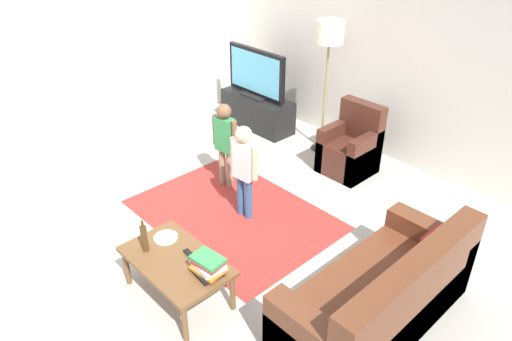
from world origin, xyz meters
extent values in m
plane|color=#B2ADA3|center=(0.00, 0.00, 0.00)|extent=(7.80, 7.80, 0.00)
cube|color=silver|center=(0.00, 3.00, 1.35)|extent=(6.00, 0.12, 2.70)
cube|color=silver|center=(-3.00, 0.00, 1.35)|extent=(0.12, 6.00, 2.70)
cube|color=#9E2D28|center=(-0.27, 0.50, 0.00)|extent=(2.20, 1.60, 0.01)
cube|color=black|center=(-1.79, 2.30, 0.25)|extent=(1.20, 0.44, 0.50)
cube|color=black|center=(-1.79, 2.25, 0.10)|extent=(1.10, 0.32, 0.03)
cube|color=black|center=(-1.79, 2.28, 0.52)|extent=(0.44, 0.28, 0.03)
cube|color=black|center=(-1.79, 2.28, 0.87)|extent=(1.10, 0.07, 0.68)
cube|color=#59B2D8|center=(-1.79, 2.24, 0.87)|extent=(1.00, 0.01, 0.58)
cube|color=brown|center=(1.69, 0.36, 0.21)|extent=(0.80, 1.80, 0.42)
cube|color=brown|center=(1.99, 0.36, 0.43)|extent=(0.20, 1.80, 0.86)
cube|color=brown|center=(1.69, 1.16, 0.30)|extent=(0.80, 0.20, 0.60)
cube|color=#B22823|center=(1.84, 0.91, 0.56)|extent=(0.10, 0.32, 0.32)
cube|color=#472319|center=(0.01, 2.20, 0.21)|extent=(0.60, 0.60, 0.42)
cube|color=#472319|center=(0.01, 2.42, 0.45)|extent=(0.60, 0.16, 0.90)
cube|color=#472319|center=(-0.23, 2.20, 0.30)|extent=(0.12, 0.60, 0.60)
cube|color=#472319|center=(0.25, 2.20, 0.30)|extent=(0.12, 0.60, 0.60)
cylinder|color=#262626|center=(-0.63, 2.45, 0.01)|extent=(0.28, 0.28, 0.02)
cylinder|color=#99844C|center=(-0.63, 2.45, 0.76)|extent=(0.03, 0.03, 1.50)
cylinder|color=silver|center=(-0.63, 2.45, 1.64)|extent=(0.36, 0.36, 0.28)
cylinder|color=gray|center=(-0.87, 0.85, 0.24)|extent=(0.08, 0.08, 0.48)
cylinder|color=gray|center=(-0.75, 0.86, 0.24)|extent=(0.08, 0.08, 0.48)
cube|color=#338C4C|center=(-0.81, 0.86, 0.69)|extent=(0.25, 0.16, 0.41)
sphere|color=brown|center=(-0.81, 0.86, 0.98)|extent=(0.17, 0.17, 0.17)
cylinder|color=brown|center=(-0.96, 0.83, 0.71)|extent=(0.06, 0.06, 0.37)
cylinder|color=brown|center=(-0.66, 0.88, 0.71)|extent=(0.06, 0.06, 0.37)
cylinder|color=#33598C|center=(-0.23, 0.58, 0.25)|extent=(0.08, 0.08, 0.50)
cylinder|color=#33598C|center=(-0.11, 0.59, 0.25)|extent=(0.08, 0.08, 0.50)
cube|color=white|center=(-0.17, 0.58, 0.71)|extent=(0.25, 0.15, 0.43)
sphere|color=beige|center=(-0.17, 0.58, 1.01)|extent=(0.18, 0.18, 0.18)
cylinder|color=beige|center=(-0.32, 0.57, 0.73)|extent=(0.07, 0.07, 0.38)
cylinder|color=beige|center=(-0.02, 0.60, 0.73)|extent=(0.07, 0.07, 0.38)
cube|color=brown|center=(0.34, -0.67, 0.40)|extent=(1.00, 0.60, 0.04)
cylinder|color=brown|center=(-0.11, -0.92, 0.19)|extent=(0.05, 0.05, 0.38)
cylinder|color=brown|center=(0.79, -0.92, 0.19)|extent=(0.05, 0.05, 0.38)
cylinder|color=brown|center=(-0.11, -0.42, 0.19)|extent=(0.05, 0.05, 0.38)
cylinder|color=brown|center=(0.79, -0.42, 0.19)|extent=(0.05, 0.05, 0.38)
cube|color=black|center=(0.67, -0.58, 0.43)|extent=(0.25, 0.22, 0.03)
cube|color=orange|center=(0.67, -0.56, 0.46)|extent=(0.28, 0.24, 0.03)
cube|color=white|center=(0.65, -0.55, 0.50)|extent=(0.29, 0.24, 0.04)
cube|color=red|center=(0.67, -0.55, 0.53)|extent=(0.26, 0.22, 0.03)
cube|color=#388C4C|center=(0.66, -0.56, 0.56)|extent=(0.29, 0.21, 0.03)
cylinder|color=#4C3319|center=(0.06, -0.79, 0.55)|extent=(0.06, 0.06, 0.26)
cylinder|color=#4C3319|center=(0.06, -0.79, 0.71)|extent=(0.02, 0.02, 0.06)
cube|color=black|center=(0.39, -0.55, 0.43)|extent=(0.17, 0.06, 0.02)
cylinder|color=white|center=(0.04, -0.57, 0.43)|extent=(0.22, 0.22, 0.02)
cube|color=silver|center=(0.06, -0.57, 0.44)|extent=(0.14, 0.08, 0.01)
camera|label=1|loc=(3.12, -2.32, 3.16)|focal=33.56mm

